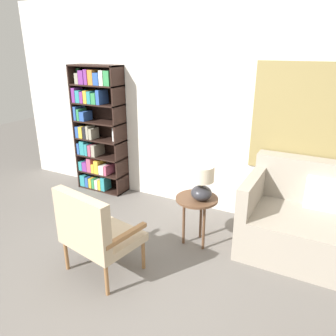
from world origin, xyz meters
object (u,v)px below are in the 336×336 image
(armchair, at_px, (93,229))
(side_table, at_px, (197,204))
(bookshelf, at_px, (96,130))
(table_lamp, at_px, (202,182))

(armchair, xyz_separation_m, side_table, (0.62, 0.94, -0.01))
(bookshelf, relative_size, side_table, 3.29)
(bookshelf, relative_size, table_lamp, 4.84)
(side_table, height_order, table_lamp, table_lamp)
(bookshelf, bearing_deg, armchair, -52.17)
(bookshelf, distance_m, table_lamp, 2.10)
(bookshelf, xyz_separation_m, table_lamp, (1.96, -0.73, -0.16))
(armchair, height_order, side_table, armchair)
(armchair, relative_size, side_table, 1.58)
(armchair, bearing_deg, side_table, 56.34)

